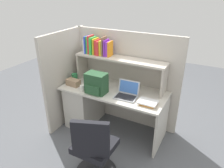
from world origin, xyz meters
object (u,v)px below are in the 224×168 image
object	(u,v)px
laptop	(127,93)
snack_canister	(75,78)
computer_mouse	(88,86)
backpack	(96,83)
tissue_box	(73,82)
paper_cup	(82,88)
office_chair	(94,153)

from	to	relation	value
laptop	snack_canister	bearing A→B (deg)	175.76
computer_mouse	backpack	bearing A→B (deg)	-28.09
backpack	tissue_box	bearing A→B (deg)	175.06
backpack	snack_canister	xyz separation A→B (m)	(-0.52, 0.17, -0.08)
computer_mouse	tissue_box	distance (m)	0.24
backpack	tissue_box	xyz separation A→B (m)	(-0.45, 0.04, -0.10)
backpack	computer_mouse	bearing A→B (deg)	152.98
tissue_box	paper_cup	bearing A→B (deg)	-12.32
laptop	snack_canister	world-z (taller)	laptop
laptop	paper_cup	bearing A→B (deg)	-168.69
backpack	computer_mouse	distance (m)	0.28
paper_cup	snack_canister	bearing A→B (deg)	145.46
laptop	snack_canister	xyz separation A→B (m)	(-0.97, 0.07, 0.02)
backpack	paper_cup	bearing A→B (deg)	-170.76
backpack	office_chair	size ratio (longest dim) A/B	0.33
paper_cup	office_chair	distance (m)	1.05
backpack	snack_canister	bearing A→B (deg)	162.00
paper_cup	snack_canister	size ratio (longest dim) A/B	0.62
office_chair	snack_canister	bearing A→B (deg)	-65.80
tissue_box	snack_canister	xyz separation A→B (m)	(-0.07, 0.13, 0.02)
backpack	snack_canister	size ratio (longest dim) A/B	2.24
snack_canister	tissue_box	bearing A→B (deg)	-62.08
laptop	computer_mouse	bearing A→B (deg)	178.56
laptop	tissue_box	world-z (taller)	laptop
computer_mouse	paper_cup	size ratio (longest dim) A/B	1.25
laptop	tissue_box	xyz separation A→B (m)	(-0.90, -0.06, -0.00)
computer_mouse	snack_canister	distance (m)	0.31
backpack	office_chair	world-z (taller)	backpack
paper_cup	office_chair	world-z (taller)	office_chair
office_chair	laptop	bearing A→B (deg)	-112.36
paper_cup	backpack	bearing A→B (deg)	9.24
laptop	snack_canister	size ratio (longest dim) A/B	2.38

